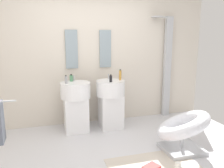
{
  "coord_description": "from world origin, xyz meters",
  "views": [
    {
      "loc": [
        -0.8,
        -2.69,
        1.62
      ],
      "look_at": [
        0.15,
        0.55,
        0.95
      ],
      "focal_mm": 36.83,
      "sensor_mm": 36.0,
      "label": 1
    }
  ],
  "objects": [
    {
      "name": "shower_column",
      "position": [
        1.61,
        1.53,
        1.08
      ],
      "size": [
        0.49,
        0.24,
        2.05
      ],
      "color": "#B7BABF",
      "rests_on": "ground_plane"
    },
    {
      "name": "soap_bottle_grey",
      "position": [
        -0.48,
        1.16,
        0.94
      ],
      "size": [
        0.05,
        0.05,
        0.14
      ],
      "color": "#99999E",
      "rests_on": "pedestal_sink_left"
    },
    {
      "name": "magazine_red",
      "position": [
        0.42,
        -0.31,
        0.03
      ],
      "size": [
        0.25,
        0.22,
        0.03
      ],
      "primitive_type": "cube",
      "rotation": [
        0.0,
        0.0,
        0.41
      ],
      "color": "#B73838",
      "rests_on": "area_rug"
    },
    {
      "name": "lounge_chair",
      "position": [
        1.06,
        0.02,
        0.35
      ],
      "size": [
        1.1,
        1.1,
        0.65
      ],
      "color": "#B7BABF",
      "rests_on": "ground_plane"
    },
    {
      "name": "area_rug",
      "position": [
        0.48,
        -0.29,
        0.01
      ],
      "size": [
        1.16,
        0.76,
        0.01
      ],
      "primitive_type": "cube",
      "color": "beige",
      "rests_on": "ground_plane"
    },
    {
      "name": "coffee_mug",
      "position": [
        0.72,
        -0.43,
        0.06
      ],
      "size": [
        0.07,
        0.07,
        0.1
      ],
      "primitive_type": "cylinder",
      "color": "white",
      "rests_on": "area_rug"
    },
    {
      "name": "soap_bottle_amber",
      "position": [
        0.51,
        1.23,
        0.97
      ],
      "size": [
        0.04,
        0.04,
        0.2
      ],
      "color": "#C68C38",
      "rests_on": "pedestal_sink_right"
    },
    {
      "name": "rear_partition",
      "position": [
        0.0,
        1.65,
        1.3
      ],
      "size": [
        4.8,
        0.1,
        2.6
      ],
      "primitive_type": "cube",
      "color": "beige",
      "rests_on": "ground_plane"
    },
    {
      "name": "vanity_mirror_right",
      "position": [
        0.32,
        1.58,
        1.42
      ],
      "size": [
        0.22,
        0.03,
        0.7
      ],
      "primitive_type": "cube",
      "color": "#8C9EA8"
    },
    {
      "name": "pedestal_sink_left",
      "position": [
        -0.32,
        1.21,
        0.49
      ],
      "size": [
        0.52,
        0.52,
        0.98
      ],
      "color": "white",
      "rests_on": "ground_plane"
    },
    {
      "name": "soap_bottle_green",
      "position": [
        -0.37,
        1.34,
        0.93
      ],
      "size": [
        0.06,
        0.06,
        0.13
      ],
      "color": "#59996B",
      "rests_on": "pedestal_sink_left"
    },
    {
      "name": "pedestal_sink_right",
      "position": [
        0.32,
        1.21,
        0.49
      ],
      "size": [
        0.52,
        0.52,
        0.98
      ],
      "color": "white",
      "rests_on": "ground_plane"
    },
    {
      "name": "soap_bottle_black",
      "position": [
        0.28,
        1.08,
        0.94
      ],
      "size": [
        0.05,
        0.05,
        0.13
      ],
      "color": "black",
      "rests_on": "pedestal_sink_right"
    },
    {
      "name": "vanity_mirror_left",
      "position": [
        -0.32,
        1.58,
        1.42
      ],
      "size": [
        0.22,
        0.03,
        0.7
      ],
      "primitive_type": "cube",
      "color": "#8C9EA8"
    },
    {
      "name": "ground_plane",
      "position": [
        0.0,
        0.0,
        -0.02
      ],
      "size": [
        4.8,
        3.6,
        0.04
      ],
      "primitive_type": "cube",
      "color": "silver"
    }
  ]
}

